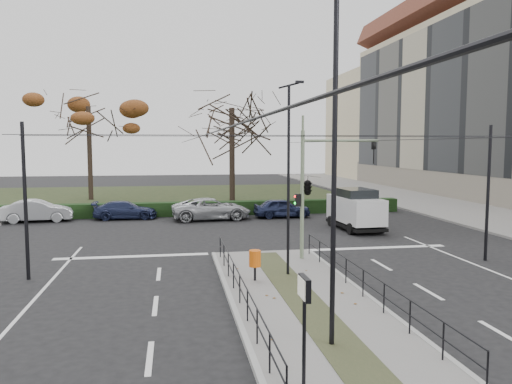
{
  "coord_description": "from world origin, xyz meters",
  "views": [
    {
      "loc": [
        -4.07,
        -17.87,
        5.11
      ],
      "look_at": [
        0.06,
        6.94,
        2.76
      ],
      "focal_mm": 35.0,
      "sensor_mm": 36.0,
      "label": 1
    }
  ],
  "objects_px": {
    "parked_car_second": "(37,211)",
    "parked_car_fifth": "(282,208)",
    "parked_car_third": "(125,210)",
    "parked_car_fourth": "(211,209)",
    "litter_bin": "(255,259)",
    "streetlamp_median_far": "(289,178)",
    "info_panel": "(304,301)",
    "streetlamp_median_near": "(335,167)",
    "traffic_light": "(310,185)",
    "bare_tree_near": "(232,115)",
    "bare_tree_center": "(232,118)",
    "rust_tree": "(88,107)",
    "white_van": "(355,208)"
  },
  "relations": [
    {
      "from": "parked_car_second",
      "to": "parked_car_fifth",
      "type": "bearing_deg",
      "value": -98.88
    },
    {
      "from": "parked_car_third",
      "to": "parked_car_fourth",
      "type": "relative_size",
      "value": 0.8
    },
    {
      "from": "litter_bin",
      "to": "streetlamp_median_far",
      "type": "height_order",
      "value": "streetlamp_median_far"
    },
    {
      "from": "info_panel",
      "to": "streetlamp_median_near",
      "type": "relative_size",
      "value": 0.27
    },
    {
      "from": "traffic_light",
      "to": "parked_car_second",
      "type": "xyz_separation_m",
      "value": [
        -14.92,
        14.07,
        -2.66
      ]
    },
    {
      "from": "traffic_light",
      "to": "streetlamp_median_far",
      "type": "height_order",
      "value": "streetlamp_median_far"
    },
    {
      "from": "parked_car_fourth",
      "to": "parked_car_fifth",
      "type": "relative_size",
      "value": 1.35
    },
    {
      "from": "info_panel",
      "to": "parked_car_fourth",
      "type": "distance_m",
      "value": 24.71
    },
    {
      "from": "streetlamp_median_far",
      "to": "bare_tree_near",
      "type": "bearing_deg",
      "value": 89.04
    },
    {
      "from": "bare_tree_center",
      "to": "streetlamp_median_near",
      "type": "bearing_deg",
      "value": -92.54
    },
    {
      "from": "litter_bin",
      "to": "bare_tree_center",
      "type": "bearing_deg",
      "value": 84.95
    },
    {
      "from": "parked_car_fourth",
      "to": "parked_car_fifth",
      "type": "height_order",
      "value": "parked_car_fourth"
    },
    {
      "from": "bare_tree_center",
      "to": "streetlamp_median_far",
      "type": "bearing_deg",
      "value": -92.21
    },
    {
      "from": "parked_car_second",
      "to": "rust_tree",
      "type": "bearing_deg",
      "value": -12.85
    },
    {
      "from": "traffic_light",
      "to": "parked_car_fourth",
      "type": "xyz_separation_m",
      "value": [
        -3.31,
        13.12,
        -2.66
      ]
    },
    {
      "from": "info_panel",
      "to": "parked_car_fourth",
      "type": "relative_size",
      "value": 0.44
    },
    {
      "from": "traffic_light",
      "to": "litter_bin",
      "type": "height_order",
      "value": "traffic_light"
    },
    {
      "from": "litter_bin",
      "to": "parked_car_fourth",
      "type": "distance_m",
      "value": 16.37
    },
    {
      "from": "traffic_light",
      "to": "streetlamp_median_far",
      "type": "bearing_deg",
      "value": -120.55
    },
    {
      "from": "parked_car_third",
      "to": "parked_car_fifth",
      "type": "height_order",
      "value": "parked_car_fifth"
    },
    {
      "from": "bare_tree_center",
      "to": "rust_tree",
      "type": "bearing_deg",
      "value": 169.18
    },
    {
      "from": "parked_car_fourth",
      "to": "parked_car_second",
      "type": "bearing_deg",
      "value": 80.54
    },
    {
      "from": "parked_car_fourth",
      "to": "white_van",
      "type": "xyz_separation_m",
      "value": [
        8.33,
        -5.52,
        0.55
      ]
    },
    {
      "from": "traffic_light",
      "to": "parked_car_third",
      "type": "distance_m",
      "value": 17.33
    },
    {
      "from": "streetlamp_median_near",
      "to": "bare_tree_center",
      "type": "xyz_separation_m",
      "value": [
        1.51,
        33.99,
        3.05
      ]
    },
    {
      "from": "rust_tree",
      "to": "parked_car_fifth",
      "type": "distance_m",
      "value": 21.93
    },
    {
      "from": "info_panel",
      "to": "parked_car_fourth",
      "type": "xyz_separation_m",
      "value": [
        0.0,
        24.68,
        -1.24
      ]
    },
    {
      "from": "info_panel",
      "to": "streetlamp_median_near",
      "type": "distance_m",
      "value": 3.6
    },
    {
      "from": "traffic_light",
      "to": "litter_bin",
      "type": "bearing_deg",
      "value": -132.37
    },
    {
      "from": "litter_bin",
      "to": "bare_tree_near",
      "type": "height_order",
      "value": "bare_tree_near"
    },
    {
      "from": "parked_car_third",
      "to": "white_van",
      "type": "relative_size",
      "value": 0.9
    },
    {
      "from": "litter_bin",
      "to": "info_panel",
      "type": "xyz_separation_m",
      "value": [
        -0.36,
        -8.31,
        1.04
      ]
    },
    {
      "from": "info_panel",
      "to": "bare_tree_center",
      "type": "height_order",
      "value": "bare_tree_center"
    },
    {
      "from": "parked_car_fourth",
      "to": "bare_tree_near",
      "type": "bearing_deg",
      "value": -25.03
    },
    {
      "from": "bare_tree_near",
      "to": "white_van",
      "type": "bearing_deg",
      "value": -61.17
    },
    {
      "from": "white_van",
      "to": "bare_tree_center",
      "type": "xyz_separation_m",
      "value": [
        -5.52,
        16.95,
        6.33
      ]
    },
    {
      "from": "parked_car_third",
      "to": "rust_tree",
      "type": "distance_m",
      "value": 15.55
    },
    {
      "from": "bare_tree_near",
      "to": "parked_car_fifth",
      "type": "height_order",
      "value": "bare_tree_near"
    },
    {
      "from": "streetlamp_median_near",
      "to": "parked_car_fourth",
      "type": "xyz_separation_m",
      "value": [
        -1.31,
        22.56,
        -3.83
      ]
    },
    {
      "from": "streetlamp_median_far",
      "to": "white_van",
      "type": "bearing_deg",
      "value": 57.29
    },
    {
      "from": "parked_car_second",
      "to": "parked_car_third",
      "type": "distance_m",
      "value": 5.71
    },
    {
      "from": "traffic_light",
      "to": "info_panel",
      "type": "distance_m",
      "value": 12.11
    },
    {
      "from": "traffic_light",
      "to": "bare_tree_center",
      "type": "distance_m",
      "value": 24.92
    },
    {
      "from": "parked_car_fourth",
      "to": "bare_tree_center",
      "type": "distance_m",
      "value": 13.63
    },
    {
      "from": "streetlamp_median_far",
      "to": "rust_tree",
      "type": "bearing_deg",
      "value": 111.91
    },
    {
      "from": "streetlamp_median_far",
      "to": "bare_tree_center",
      "type": "relative_size",
      "value": 0.68
    },
    {
      "from": "parked_car_fourth",
      "to": "parked_car_fifth",
      "type": "distance_m",
      "value": 5.04
    },
    {
      "from": "parked_car_fourth",
      "to": "bare_tree_near",
      "type": "height_order",
      "value": "bare_tree_near"
    },
    {
      "from": "streetlamp_median_far",
      "to": "bare_tree_near",
      "type": "height_order",
      "value": "bare_tree_near"
    },
    {
      "from": "parked_car_fourth",
      "to": "rust_tree",
      "type": "distance_m",
      "value": 18.95
    }
  ]
}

